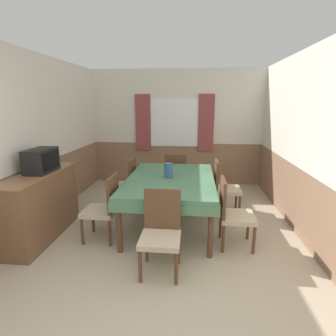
{
  "coord_description": "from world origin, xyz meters",
  "views": [
    {
      "loc": [
        0.43,
        -1.55,
        1.86
      ],
      "look_at": [
        0.04,
        2.25,
        0.91
      ],
      "focal_mm": 28.0,
      "sensor_mm": 36.0,
      "label": 1
    }
  ],
  "objects_px": {
    "chair_head_window": "(176,175)",
    "vase": "(168,170)",
    "chair_right_near": "(232,211)",
    "tv": "(41,161)",
    "sideboard": "(40,205)",
    "chair_left_near": "(105,206)",
    "chair_head_near": "(161,230)",
    "chair_right_far": "(223,186)",
    "chair_left_far": "(126,183)",
    "dining_table": "(171,184)"
  },
  "relations": [
    {
      "from": "chair_left_far",
      "to": "vase",
      "type": "relative_size",
      "value": 4.14
    },
    {
      "from": "chair_right_near",
      "to": "sideboard",
      "type": "relative_size",
      "value": 0.66
    },
    {
      "from": "dining_table",
      "to": "chair_right_far",
      "type": "height_order",
      "value": "chair_right_far"
    },
    {
      "from": "sideboard",
      "to": "chair_right_near",
      "type": "bearing_deg",
      "value": 0.62
    },
    {
      "from": "chair_right_far",
      "to": "vase",
      "type": "height_order",
      "value": "vase"
    },
    {
      "from": "chair_right_near",
      "to": "sideboard",
      "type": "height_order",
      "value": "sideboard"
    },
    {
      "from": "sideboard",
      "to": "tv",
      "type": "height_order",
      "value": "tv"
    },
    {
      "from": "chair_head_window",
      "to": "sideboard",
      "type": "distance_m",
      "value": 2.49
    },
    {
      "from": "chair_head_near",
      "to": "dining_table",
      "type": "bearing_deg",
      "value": -90.0
    },
    {
      "from": "chair_right_far",
      "to": "chair_left_far",
      "type": "bearing_deg",
      "value": -90.0
    },
    {
      "from": "dining_table",
      "to": "chair_right_near",
      "type": "relative_size",
      "value": 2.1
    },
    {
      "from": "chair_head_near",
      "to": "vase",
      "type": "bearing_deg",
      "value": -88.29
    },
    {
      "from": "chair_head_near",
      "to": "chair_right_near",
      "type": "relative_size",
      "value": 1.0
    },
    {
      "from": "chair_right_near",
      "to": "tv",
      "type": "distance_m",
      "value": 2.67
    },
    {
      "from": "chair_head_window",
      "to": "chair_right_near",
      "type": "height_order",
      "value": "same"
    },
    {
      "from": "chair_right_near",
      "to": "chair_left_near",
      "type": "height_order",
      "value": "same"
    },
    {
      "from": "chair_left_near",
      "to": "chair_head_window",
      "type": "bearing_deg",
      "value": -26.6
    },
    {
      "from": "tv",
      "to": "chair_left_near",
      "type": "bearing_deg",
      "value": -3.89
    },
    {
      "from": "dining_table",
      "to": "chair_right_near",
      "type": "height_order",
      "value": "chair_right_near"
    },
    {
      "from": "dining_table",
      "to": "sideboard",
      "type": "distance_m",
      "value": 1.88
    },
    {
      "from": "dining_table",
      "to": "chair_left_far",
      "type": "height_order",
      "value": "chair_left_far"
    },
    {
      "from": "chair_head_window",
      "to": "chair_head_near",
      "type": "xyz_separation_m",
      "value": [
        -0.0,
        -2.32,
        0.0
      ]
    },
    {
      "from": "chair_right_far",
      "to": "tv",
      "type": "bearing_deg",
      "value": -68.0
    },
    {
      "from": "dining_table",
      "to": "chair_left_near",
      "type": "xyz_separation_m",
      "value": [
        -0.86,
        -0.55,
        -0.17
      ]
    },
    {
      "from": "chair_left_near",
      "to": "vase",
      "type": "bearing_deg",
      "value": -55.64
    },
    {
      "from": "dining_table",
      "to": "chair_left_near",
      "type": "distance_m",
      "value": 1.04
    },
    {
      "from": "vase",
      "to": "chair_head_near",
      "type": "bearing_deg",
      "value": -88.29
    },
    {
      "from": "chair_head_window",
      "to": "chair_left_far",
      "type": "relative_size",
      "value": 1.0
    },
    {
      "from": "chair_head_window",
      "to": "vase",
      "type": "bearing_deg",
      "value": -91.74
    },
    {
      "from": "chair_head_near",
      "to": "vase",
      "type": "xyz_separation_m",
      "value": [
        -0.03,
        1.17,
        0.39
      ]
    },
    {
      "from": "chair_left_near",
      "to": "vase",
      "type": "height_order",
      "value": "vase"
    },
    {
      "from": "chair_left_near",
      "to": "sideboard",
      "type": "distance_m",
      "value": 0.92
    },
    {
      "from": "chair_left_near",
      "to": "tv",
      "type": "relative_size",
      "value": 1.9
    },
    {
      "from": "sideboard",
      "to": "tv",
      "type": "xyz_separation_m",
      "value": [
        0.04,
        0.09,
        0.62
      ]
    },
    {
      "from": "vase",
      "to": "chair_left_far",
      "type": "bearing_deg",
      "value": 146.45
    },
    {
      "from": "dining_table",
      "to": "vase",
      "type": "relative_size",
      "value": 8.69
    },
    {
      "from": "dining_table",
      "to": "chair_head_window",
      "type": "distance_m",
      "value": 1.17
    },
    {
      "from": "chair_head_window",
      "to": "tv",
      "type": "xyz_separation_m",
      "value": [
        -1.74,
        -1.65,
        0.61
      ]
    },
    {
      "from": "chair_right_near",
      "to": "chair_head_window",
      "type": "bearing_deg",
      "value": -153.4
    },
    {
      "from": "chair_head_near",
      "to": "chair_right_near",
      "type": "xyz_separation_m",
      "value": [
        0.86,
        0.6,
        0.0
      ]
    },
    {
      "from": "dining_table",
      "to": "chair_right_near",
      "type": "bearing_deg",
      "value": -32.86
    },
    {
      "from": "sideboard",
      "to": "chair_left_far",
      "type": "bearing_deg",
      "value": 51.06
    },
    {
      "from": "chair_right_near",
      "to": "sideboard",
      "type": "bearing_deg",
      "value": -89.38
    },
    {
      "from": "dining_table",
      "to": "vase",
      "type": "xyz_separation_m",
      "value": [
        -0.03,
        0.01,
        0.21
      ]
    },
    {
      "from": "dining_table",
      "to": "chair_head_window",
      "type": "relative_size",
      "value": 2.1
    },
    {
      "from": "chair_right_near",
      "to": "chair_left_far",
      "type": "bearing_deg",
      "value": -122.86
    },
    {
      "from": "chair_right_far",
      "to": "chair_left_far",
      "type": "distance_m",
      "value": 1.72
    },
    {
      "from": "dining_table",
      "to": "chair_head_near",
      "type": "xyz_separation_m",
      "value": [
        0.0,
        -1.16,
        -0.17
      ]
    },
    {
      "from": "dining_table",
      "to": "chair_right_near",
      "type": "distance_m",
      "value": 1.04
    },
    {
      "from": "chair_right_near",
      "to": "tv",
      "type": "height_order",
      "value": "tv"
    }
  ]
}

